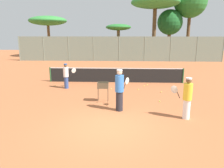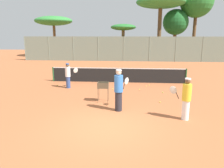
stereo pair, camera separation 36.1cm
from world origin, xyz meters
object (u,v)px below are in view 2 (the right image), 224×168
Objects in this scene: tennis_net at (118,75)px; ball_cart at (103,87)px; player_red_cap at (68,75)px; player_yellow_shirt at (119,90)px; player_white_outfit at (186,98)px.

tennis_net is 4.80m from ball_cart.
tennis_net is at bearing 7.55° from player_red_cap.
player_red_cap reaches higher than tennis_net.
ball_cart is at bearing 72.62° from player_yellow_shirt.
tennis_net is 6.09m from player_yellow_shirt.
player_red_cap is 5.39m from player_yellow_shirt.
player_red_cap is at bearing -23.64° from player_white_outfit.
player_red_cap reaches higher than ball_cart.
player_yellow_shirt is 1.84× the size of ball_cart.
player_white_outfit reaches higher than player_red_cap.
player_white_outfit is 1.09× the size of player_red_cap.
tennis_net is 7.62m from player_white_outfit.
ball_cart is (-0.87, 1.30, -0.19)m from player_yellow_shirt.
player_yellow_shirt is at bearing -2.68° from player_white_outfit.
ball_cart is (-0.51, -4.76, 0.25)m from tennis_net.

